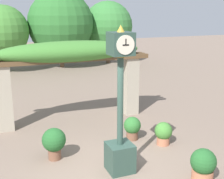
{
  "coord_description": "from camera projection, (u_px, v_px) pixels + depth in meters",
  "views": [
    {
      "loc": [
        -2.46,
        -6.02,
        3.75
      ],
      "look_at": [
        0.18,
        0.62,
        1.87
      ],
      "focal_mm": 50.0,
      "sensor_mm": 36.0,
      "label": 1
    }
  ],
  "objects": [
    {
      "name": "tree_line",
      "position": [
        41.0,
        25.0,
        19.29
      ],
      "size": [
        13.78,
        4.2,
        4.85
      ],
      "color": "brown",
      "rests_on": "ground"
    },
    {
      "name": "ground_plane",
      "position": [
        115.0,
        174.0,
        7.25
      ],
      "size": [
        60.0,
        60.0,
        0.0
      ],
      "primitive_type": "plane",
      "color": "#7F6B5B"
    },
    {
      "name": "pergola",
      "position": [
        71.0,
        60.0,
        10.14
      ],
      "size": [
        5.39,
        1.08,
        2.72
      ],
      "color": "#A89E89",
      "rests_on": "ground"
    },
    {
      "name": "potted_plant_far_right",
      "position": [
        203.0,
        165.0,
        6.86
      ],
      "size": [
        0.57,
        0.57,
        0.77
      ],
      "color": "#B26B4C",
      "rests_on": "ground"
    },
    {
      "name": "pedestal_clock",
      "position": [
        120.0,
        117.0,
        7.07
      ],
      "size": [
        0.59,
        0.59,
        3.4
      ],
      "color": "#2D473D",
      "rests_on": "ground"
    },
    {
      "name": "potted_plant_near_left",
      "position": [
        132.0,
        127.0,
        9.07
      ],
      "size": [
        0.5,
        0.5,
        0.69
      ],
      "color": "brown",
      "rests_on": "ground"
    },
    {
      "name": "potted_plant_far_left",
      "position": [
        163.0,
        133.0,
        8.74
      ],
      "size": [
        0.5,
        0.5,
        0.65
      ],
      "color": "#B26B4C",
      "rests_on": "ground"
    },
    {
      "name": "potted_plant_near_right",
      "position": [
        54.0,
        142.0,
        7.86
      ],
      "size": [
        0.61,
        0.61,
        0.83
      ],
      "color": "brown",
      "rests_on": "ground"
    }
  ]
}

